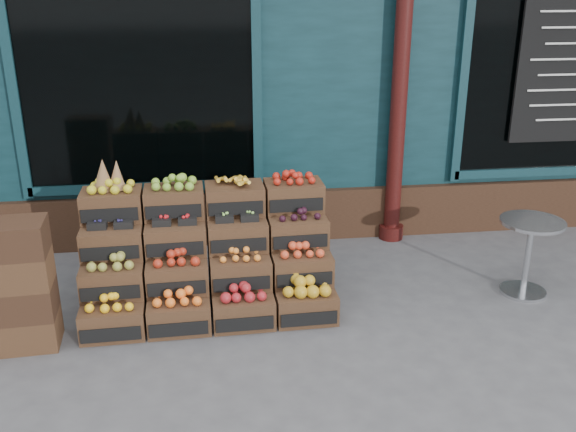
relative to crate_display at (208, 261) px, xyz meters
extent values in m
plane|color=#4D4D50|center=(0.95, -0.72, -0.43)|extent=(60.00, 60.00, 0.00)
cube|color=#0F2E34|center=(0.95, 4.48, 1.97)|extent=(12.00, 6.00, 4.80)
cube|color=#0F2E34|center=(0.95, 1.53, 1.07)|extent=(12.00, 0.12, 3.00)
cube|color=#342014|center=(0.95, 1.46, -0.13)|extent=(12.00, 0.18, 0.60)
cube|color=black|center=(-0.65, 1.46, 1.32)|extent=(2.40, 0.06, 2.00)
cube|color=black|center=(4.15, 1.46, 1.32)|extent=(2.40, 0.06, 2.00)
cylinder|color=#380E0C|center=(2.15, 1.33, 1.17)|extent=(0.18, 0.18, 3.20)
cube|color=black|center=(4.15, 1.38, 1.47)|extent=(1.30, 0.04, 1.60)
cube|color=#452C1B|center=(-0.83, -0.47, -0.29)|extent=(0.55, 0.39, 0.27)
cube|color=black|center=(-0.82, -0.67, -0.32)|extent=(0.50, 0.03, 0.12)
cube|color=yellow|center=(-0.83, -0.47, -0.12)|extent=(0.44, 0.30, 0.09)
cube|color=#452C1B|center=(-0.26, -0.46, -0.29)|extent=(0.55, 0.39, 0.27)
cube|color=black|center=(-0.26, -0.66, -0.32)|extent=(0.50, 0.03, 0.12)
cube|color=orange|center=(-0.26, -0.46, -0.11)|extent=(0.44, 0.30, 0.10)
cube|color=#452C1B|center=(0.30, -0.44, -0.29)|extent=(0.55, 0.39, 0.27)
cube|color=black|center=(0.30, -0.64, -0.32)|extent=(0.50, 0.03, 0.12)
cube|color=maroon|center=(0.30, -0.44, -0.11)|extent=(0.44, 0.30, 0.10)
cube|color=#452C1B|center=(0.86, -0.43, -0.29)|extent=(0.55, 0.39, 0.27)
cube|color=black|center=(0.86, -0.63, -0.32)|extent=(0.50, 0.03, 0.12)
cube|color=#BA8B1C|center=(0.86, -0.43, -0.10)|extent=(0.44, 0.30, 0.13)
cube|color=#452C1B|center=(-0.83, -0.24, -0.02)|extent=(0.55, 0.39, 0.27)
cube|color=black|center=(-0.83, -0.44, -0.05)|extent=(0.50, 0.03, 0.12)
cube|color=olive|center=(-0.83, -0.24, 0.16)|extent=(0.44, 0.30, 0.09)
cube|color=#452C1B|center=(-0.27, -0.23, -0.02)|extent=(0.55, 0.39, 0.27)
cube|color=black|center=(-0.27, -0.43, -0.05)|extent=(0.50, 0.03, 0.12)
cube|color=#A32715|center=(-0.27, -0.23, 0.16)|extent=(0.44, 0.30, 0.09)
cube|color=#452C1B|center=(0.29, -0.21, -0.02)|extent=(0.55, 0.39, 0.27)
cube|color=black|center=(0.30, -0.41, -0.05)|extent=(0.50, 0.03, 0.12)
cube|color=orange|center=(0.29, -0.21, 0.15)|extent=(0.44, 0.30, 0.07)
cube|color=#452C1B|center=(0.85, -0.20, -0.02)|extent=(0.55, 0.39, 0.27)
cube|color=black|center=(0.86, -0.40, -0.05)|extent=(0.50, 0.03, 0.12)
cube|color=#D94423|center=(0.85, -0.20, 0.16)|extent=(0.44, 0.30, 0.09)
cube|color=#452C1B|center=(-0.84, -0.01, 0.25)|extent=(0.55, 0.39, 0.27)
cube|color=black|center=(-0.83, -0.21, 0.22)|extent=(0.50, 0.03, 0.12)
cube|color=#201C4B|center=(-0.84, -0.01, 0.40)|extent=(0.44, 0.30, 0.03)
cube|color=#452C1B|center=(-0.28, 0.00, 0.25)|extent=(0.55, 0.39, 0.27)
cube|color=black|center=(-0.27, -0.20, 0.22)|extent=(0.50, 0.03, 0.12)
cube|color=red|center=(-0.28, 0.00, 0.40)|extent=(0.44, 0.30, 0.04)
cube|color=#452C1B|center=(0.29, 0.02, 0.25)|extent=(0.55, 0.39, 0.27)
cube|color=black|center=(0.29, -0.18, 0.22)|extent=(0.50, 0.03, 0.12)
cube|color=#8DC759|center=(0.29, 0.02, 0.40)|extent=(0.44, 0.30, 0.03)
cube|color=#452C1B|center=(0.85, 0.03, 0.25)|extent=(0.55, 0.39, 0.27)
cube|color=black|center=(0.85, -0.17, 0.22)|extent=(0.50, 0.03, 0.12)
cube|color=black|center=(0.85, 0.03, 0.42)|extent=(0.44, 0.30, 0.07)
cube|color=#452C1B|center=(-0.85, 0.22, 0.52)|extent=(0.55, 0.39, 0.27)
cube|color=black|center=(-0.84, 0.02, 0.49)|extent=(0.50, 0.03, 0.12)
cube|color=gold|center=(-0.85, 0.22, 0.70)|extent=(0.44, 0.30, 0.09)
cube|color=#452C1B|center=(-0.28, 0.23, 0.52)|extent=(0.55, 0.39, 0.27)
cube|color=black|center=(-0.28, 0.03, 0.49)|extent=(0.50, 0.03, 0.12)
cube|color=#7AAA33|center=(-0.28, 0.23, 0.70)|extent=(0.44, 0.30, 0.09)
cube|color=#452C1B|center=(0.28, 0.25, 0.52)|extent=(0.55, 0.39, 0.27)
cube|color=black|center=(0.28, 0.05, 0.49)|extent=(0.50, 0.03, 0.12)
cube|color=gold|center=(0.28, 0.25, 0.70)|extent=(0.44, 0.30, 0.08)
cube|color=#452C1B|center=(0.84, 0.26, 0.52)|extent=(0.55, 0.39, 0.27)
cube|color=black|center=(0.85, 0.06, 0.49)|extent=(0.50, 0.03, 0.12)
cube|color=#B52113|center=(0.84, 0.26, 0.69)|extent=(0.44, 0.30, 0.08)
cube|color=#342014|center=(0.01, -0.22, -0.29)|extent=(2.24, 0.43, 0.27)
cube|color=#342014|center=(0.00, 0.01, -0.16)|extent=(2.24, 0.43, 0.54)
cube|color=#342014|center=(0.00, 0.24, -0.02)|extent=(2.24, 0.43, 0.81)
cone|color=olive|center=(-0.90, 0.22, 0.81)|extent=(0.19, 0.19, 0.31)
cone|color=olive|center=(-0.78, 0.26, 0.79)|extent=(0.17, 0.17, 0.27)
cube|color=#452C1B|center=(-1.54, -0.56, -0.29)|extent=(0.58, 0.42, 0.28)
cube|color=#342014|center=(-1.54, -0.56, -0.01)|extent=(0.58, 0.42, 0.28)
cube|color=#452C1B|center=(-1.54, -0.56, 0.26)|extent=(0.58, 0.42, 0.28)
cube|color=#342014|center=(-1.54, -0.56, 0.54)|extent=(0.58, 0.42, 0.28)
cylinder|color=silver|center=(3.05, -0.20, -0.41)|extent=(0.44, 0.44, 0.03)
cylinder|color=silver|center=(3.05, -0.20, -0.06)|extent=(0.06, 0.06, 0.72)
cylinder|color=silver|center=(3.05, -0.20, 0.31)|extent=(0.60, 0.60, 0.03)
imported|color=#1E6C3A|center=(-0.76, 1.90, 0.61)|extent=(0.89, 0.76, 2.07)
camera|label=1|loc=(0.05, -5.47, 2.50)|focal=40.00mm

